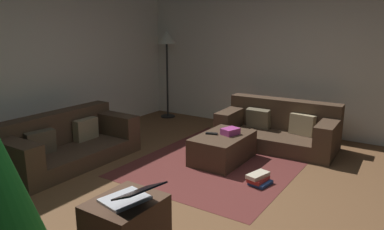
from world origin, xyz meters
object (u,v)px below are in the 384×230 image
(gift_box, at_px, (230,131))
(laptop, at_px, (130,196))
(couch_left, at_px, (66,143))
(book_stack, at_px, (259,179))
(couch_right, at_px, (279,129))
(tv_remote, at_px, (212,134))
(corner_lamp, at_px, (167,44))
(ottoman, at_px, (223,148))

(gift_box, xyz_separation_m, laptop, (-2.46, -0.50, 0.22))
(couch_left, bearing_deg, book_stack, 106.92)
(couch_right, distance_m, tv_remote, 1.22)
(corner_lamp, bearing_deg, couch_left, -172.56)
(ottoman, relative_size, tv_remote, 5.75)
(ottoman, height_order, tv_remote, tv_remote)
(couch_left, xyz_separation_m, corner_lamp, (2.71, 0.35, 1.18))
(couch_right, xyz_separation_m, ottoman, (-1.03, 0.39, -0.08))
(laptop, bearing_deg, ottoman, 13.33)
(couch_right, xyz_separation_m, gift_box, (-0.96, 0.33, 0.14))
(couch_left, height_order, book_stack, couch_left)
(laptop, distance_m, corner_lamp, 4.80)
(corner_lamp, bearing_deg, tv_remote, -129.19)
(book_stack, bearing_deg, corner_lamp, 55.05)
(ottoman, bearing_deg, laptop, -166.67)
(couch_left, relative_size, laptop, 3.85)
(couch_right, distance_m, book_stack, 1.51)
(gift_box, bearing_deg, book_stack, -128.05)
(gift_box, xyz_separation_m, corner_lamp, (1.45, 2.16, 1.03))
(gift_box, distance_m, corner_lamp, 2.79)
(gift_box, bearing_deg, laptop, -168.59)
(book_stack, height_order, corner_lamp, corner_lamp)
(couch_left, distance_m, tv_remote, 1.95)
(couch_left, distance_m, couch_right, 3.07)
(tv_remote, relative_size, book_stack, 0.52)
(laptop, relative_size, corner_lamp, 0.28)
(couch_right, height_order, book_stack, couch_right)
(couch_left, height_order, laptop, laptop)
(couch_right, xyz_separation_m, tv_remote, (-1.09, 0.54, 0.11))
(laptop, xyz_separation_m, book_stack, (1.96, -0.14, -0.56))
(gift_box, relative_size, book_stack, 0.72)
(gift_box, relative_size, tv_remote, 1.40)
(couch_left, height_order, corner_lamp, corner_lamp)
(book_stack, bearing_deg, laptop, 175.79)
(laptop, height_order, book_stack, laptop)
(ottoman, height_order, gift_box, gift_box)
(ottoman, bearing_deg, gift_box, -42.34)
(ottoman, bearing_deg, tv_remote, 112.94)
(gift_box, bearing_deg, ottoman, 137.66)
(couch_right, height_order, corner_lamp, corner_lamp)
(tv_remote, height_order, laptop, laptop)
(tv_remote, xyz_separation_m, laptop, (-2.33, -0.71, 0.25))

